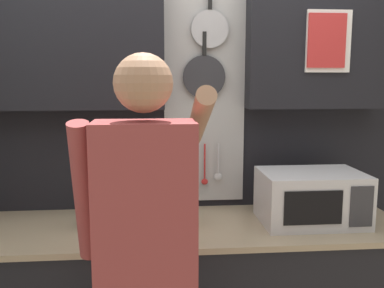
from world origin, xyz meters
The scene contains 5 objects.
back_wall_unit centered at (-0.01, 0.30, 1.54)m, with size 2.88×0.23×2.54m.
microwave centered at (0.66, -0.02, 1.04)m, with size 0.54×0.38×0.28m.
knife_block centered at (-0.06, -0.02, 0.99)m, with size 0.11×0.15×0.25m.
utensil_crock centered at (-0.49, -0.02, 0.98)m, with size 0.13×0.13×0.30m.
person centered at (-0.22, -0.61, 1.06)m, with size 0.54×0.66×1.76m.
Camera 1 is at (-0.18, -2.18, 1.67)m, focal length 40.00 mm.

